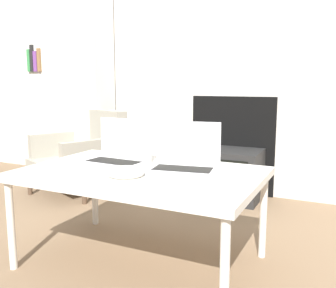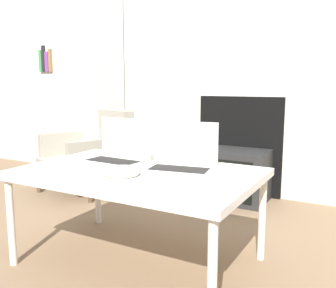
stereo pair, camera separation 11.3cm
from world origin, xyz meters
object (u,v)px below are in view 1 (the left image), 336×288
tv (224,174)px  phone (159,186)px  headphones (126,172)px  armchair (86,150)px  laptop_left (118,153)px  laptop_right (185,160)px

tv → phone: bearing=-83.3°
headphones → armchair: armchair is taller
laptop_left → laptop_right: size_ratio=0.94×
laptop_left → armchair: 1.25m
headphones → tv: bearing=87.7°
laptop_right → tv: (-0.14, 1.11, -0.33)m
tv → armchair: 1.17m
tv → laptop_right: bearing=-82.7°
laptop_right → tv: laptop_right is taller
laptop_left → laptop_right: bearing=3.2°
phone → tv: (-0.17, 1.42, -0.28)m
armchair → laptop_left: bearing=-20.9°
phone → tv: bearing=96.7°
headphones → tv: (0.05, 1.33, -0.29)m
headphones → phone: bearing=-23.9°
phone → tv: 1.46m
laptop_left → tv: (0.24, 1.11, -0.33)m
laptop_right → tv: bearing=87.8°
laptop_left → headphones: (0.19, -0.22, -0.03)m
laptop_right → phone: laptop_right is taller
phone → armchair: size_ratio=0.17×
laptop_right → headphones: size_ratio=2.06×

